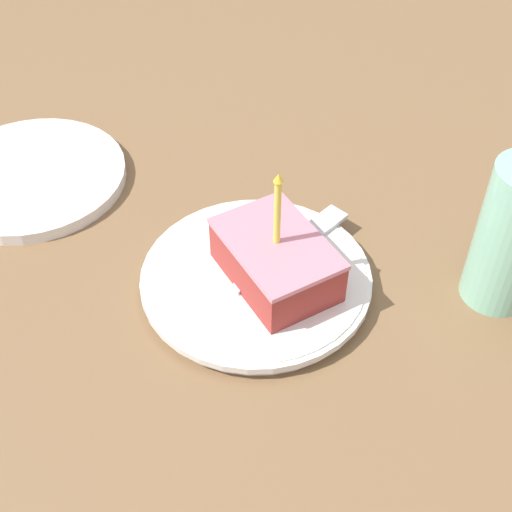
{
  "coord_description": "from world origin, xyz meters",
  "views": [
    {
      "loc": [
        -0.23,
        -0.44,
        0.53
      ],
      "look_at": [
        0.01,
        -0.01,
        0.04
      ],
      "focal_mm": 50.0,
      "sensor_mm": 36.0,
      "label": 1
    }
  ],
  "objects_px": {
    "side_plate": "(32,177)",
    "plate": "(256,279)",
    "cake_slice": "(276,259)",
    "fork": "(298,242)"
  },
  "relations": [
    {
      "from": "cake_slice",
      "to": "side_plate",
      "type": "relative_size",
      "value": 0.59
    },
    {
      "from": "plate",
      "to": "cake_slice",
      "type": "distance_m",
      "value": 0.04
    },
    {
      "from": "plate",
      "to": "cake_slice",
      "type": "relative_size",
      "value": 1.79
    },
    {
      "from": "cake_slice",
      "to": "side_plate",
      "type": "distance_m",
      "value": 0.33
    },
    {
      "from": "plate",
      "to": "fork",
      "type": "bearing_deg",
      "value": 14.02
    },
    {
      "from": "cake_slice",
      "to": "plate",
      "type": "bearing_deg",
      "value": 135.17
    },
    {
      "from": "plate",
      "to": "fork",
      "type": "relative_size",
      "value": 1.44
    },
    {
      "from": "cake_slice",
      "to": "fork",
      "type": "xyz_separation_m",
      "value": [
        0.04,
        0.03,
        -0.02
      ]
    },
    {
      "from": "side_plate",
      "to": "plate",
      "type": "bearing_deg",
      "value": -62.62
    },
    {
      "from": "plate",
      "to": "fork",
      "type": "distance_m",
      "value": 0.06
    }
  ]
}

